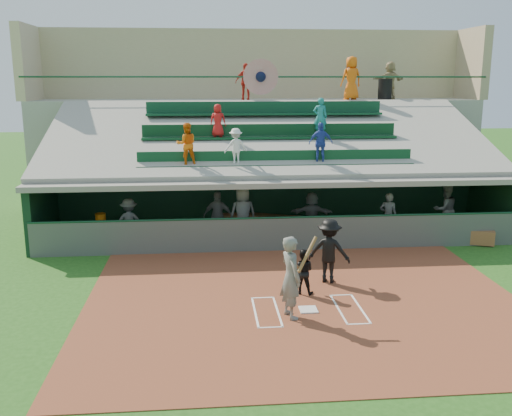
{
  "coord_description": "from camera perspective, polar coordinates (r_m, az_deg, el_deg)",
  "views": [
    {
      "loc": [
        -2.43,
        -12.8,
        5.52
      ],
      "look_at": [
        -0.96,
        3.5,
        1.8
      ],
      "focal_mm": 40.0,
      "sensor_mm": 36.0,
      "label": 1
    }
  ],
  "objects": [
    {
      "name": "dugout_player_f",
      "position": [
        21.52,
        18.39,
        -0.13
      ],
      "size": [
        0.97,
        0.81,
        1.81
      ],
      "primitive_type": "imported",
      "rotation": [
        0.0,
        0.0,
        3.29
      ],
      "color": "#5C5F59",
      "rests_on": "dugout_floor"
    },
    {
      "name": "trash_bin",
      "position": [
        26.68,
        12.78,
        11.51
      ],
      "size": [
        0.61,
        0.61,
        0.92
      ],
      "primitive_type": "cylinder",
      "color": "black",
      "rests_on": "concourse_slab"
    },
    {
      "name": "ground",
      "position": [
        14.15,
        5.24,
        -10.21
      ],
      "size": [
        100.0,
        100.0,
        0.0
      ],
      "primitive_type": "plane",
      "color": "#225417",
      "rests_on": "ground"
    },
    {
      "name": "concourse_slab",
      "position": [
        26.61,
        0.14,
        5.85
      ],
      "size": [
        20.0,
        3.0,
        4.6
      ],
      "primitive_type": "cube",
      "color": "gray",
      "rests_on": "ground"
    },
    {
      "name": "dugout_player_d",
      "position": [
        20.26,
        5.59,
        -0.62
      ],
      "size": [
        1.54,
        0.7,
        1.6
      ],
      "primitive_type": "imported",
      "rotation": [
        0.0,
        0.0,
        2.98
      ],
      "color": "#595C56",
      "rests_on": "dugout_floor"
    },
    {
      "name": "water_cooler",
      "position": [
        20.23,
        -15.27,
        -1.03
      ],
      "size": [
        0.35,
        0.35,
        0.35
      ],
      "primitive_type": "cylinder",
      "color": "orange",
      "rests_on": "white_table"
    },
    {
      "name": "white_table",
      "position": [
        20.26,
        -15.1,
        -2.42
      ],
      "size": [
        0.78,
        0.63,
        0.62
      ],
      "primitive_type": "cube",
      "rotation": [
        0.0,
        0.0,
        0.15
      ],
      "color": "white",
      "rests_on": "dugout_floor"
    },
    {
      "name": "concourse_staff_b",
      "position": [
        25.64,
        9.5,
        12.67
      ],
      "size": [
        1.01,
        0.76,
        1.87
      ],
      "primitive_type": "imported",
      "rotation": [
        0.0,
        0.0,
        3.33
      ],
      "color": "#E75F0D",
      "rests_on": "concourse_slab"
    },
    {
      "name": "batter_at_plate",
      "position": [
        13.39,
        3.52,
        -6.9
      ],
      "size": [
        0.96,
        0.83,
        1.97
      ],
      "color": "#5A5E58",
      "rests_on": "dirt_slab"
    },
    {
      "name": "dugout_player_a",
      "position": [
        19.69,
        -12.56,
        -1.31
      ],
      "size": [
        1.04,
        0.63,
        1.56
      ],
      "primitive_type": "imported",
      "rotation": [
        0.0,
        0.0,
        3.19
      ],
      "color": "#525550",
      "rests_on": "dugout_floor"
    },
    {
      "name": "dugout_player_b",
      "position": [
        19.6,
        -3.81,
        -0.83
      ],
      "size": [
        1.08,
        0.62,
        1.74
      ],
      "primitive_type": "imported",
      "rotation": [
        0.0,
        0.0,
        2.94
      ],
      "color": "#565853",
      "rests_on": "dugout_floor"
    },
    {
      "name": "dugout_player_c",
      "position": [
        19.56,
        -1.33,
        -0.58
      ],
      "size": [
        1.03,
        0.78,
        1.9
      ],
      "primitive_type": "imported",
      "rotation": [
        0.0,
        0.0,
        3.35
      ],
      "color": "#61635E",
      "rests_on": "dugout_floor"
    },
    {
      "name": "dugout_floor",
      "position": [
        20.45,
        1.87,
        -2.8
      ],
      "size": [
        16.0,
        3.5,
        0.04
      ],
      "primitive_type": "cube",
      "color": "gray",
      "rests_on": "ground"
    },
    {
      "name": "home_umpire",
      "position": [
        15.81,
        7.32,
        -4.25
      ],
      "size": [
        1.31,
        1.03,
        1.78
      ],
      "primitive_type": "imported",
      "rotation": [
        0.0,
        0.0,
        2.77
      ],
      "color": "black",
      "rests_on": "dirt_slab"
    },
    {
      "name": "home_plate",
      "position": [
        14.14,
        5.24,
        -10.08
      ],
      "size": [
        0.43,
        0.43,
        0.03
      ],
      "primitive_type": "cube",
      "color": "white",
      "rests_on": "dirt_slab"
    },
    {
      "name": "grandstand",
      "position": [
        23.66,
        0.79,
        4.88
      ],
      "size": [
        20.4,
        10.4,
        7.8
      ],
      "color": "#525852",
      "rests_on": "ground"
    },
    {
      "name": "batters_box_chalk",
      "position": [
        14.14,
        5.24,
        -10.12
      ],
      "size": [
        2.65,
        1.85,
        0.01
      ],
      "color": "white",
      "rests_on": "dirt_slab"
    },
    {
      "name": "dugout_player_e",
      "position": [
        20.34,
        13.07,
        -0.78
      ],
      "size": [
        0.71,
        0.61,
        1.64
      ],
      "primitive_type": "imported",
      "rotation": [
        0.0,
        0.0,
        2.72
      ],
      "color": "#585A55",
      "rests_on": "dugout_floor"
    },
    {
      "name": "catcher",
      "position": [
        14.98,
        4.7,
        -6.33
      ],
      "size": [
        0.69,
        0.61,
        1.2
      ],
      "primitive_type": "imported",
      "rotation": [
        0.0,
        0.0,
        2.83
      ],
      "color": "black",
      "rests_on": "dirt_slab"
    },
    {
      "name": "concourse_staff_c",
      "position": [
        27.33,
        13.23,
        12.32
      ],
      "size": [
        1.65,
        0.9,
        1.7
      ],
      "primitive_type": "imported",
      "rotation": [
        0.0,
        0.0,
        3.41
      ],
      "color": "tan",
      "rests_on": "concourse_slab"
    },
    {
      "name": "concourse_staff_a",
      "position": [
        25.12,
        -1.0,
        12.5
      ],
      "size": [
        0.93,
        0.4,
        1.57
      ],
      "primitive_type": "imported",
      "rotation": [
        0.0,
        0.0,
        3.16
      ],
      "color": "red",
      "rests_on": "concourse_slab"
    },
    {
      "name": "dugout_bench",
      "position": [
        21.5,
        1.06,
        -1.31
      ],
      "size": [
        14.99,
        6.49,
        0.48
      ],
      "primitive_type": "cube",
      "rotation": [
        0.0,
        0.0,
        -0.39
      ],
      "color": "#985F37",
      "rests_on": "dugout_floor"
    },
    {
      "name": "dirt_slab",
      "position": [
        14.6,
        4.89,
        -9.41
      ],
      "size": [
        11.0,
        9.0,
        0.02
      ],
      "primitive_type": "cube",
      "color": "brown",
      "rests_on": "ground"
    }
  ]
}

